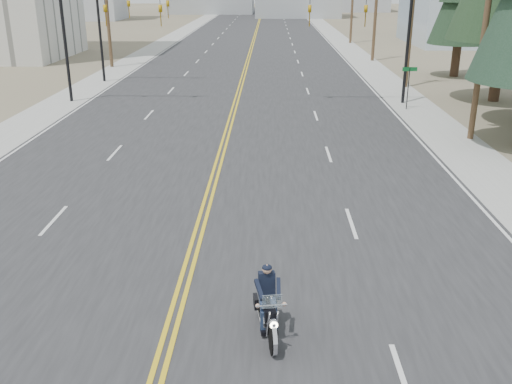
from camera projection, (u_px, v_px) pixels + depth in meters
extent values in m
cube|color=#303033|center=(253.00, 43.00, 73.41)|extent=(20.00, 200.00, 0.01)
cube|color=#A5A5A0|center=(164.00, 43.00, 73.68)|extent=(3.00, 200.00, 0.01)
cube|color=#A5A5A0|center=(342.00, 43.00, 73.15)|extent=(3.00, 200.00, 0.01)
cylinder|color=black|center=(66.00, 48.00, 36.85)|extent=(0.20, 0.20, 7.00)
imported|color=#BF8C0C|center=(105.00, 6.00, 35.89)|extent=(0.21, 0.26, 1.30)
imported|color=#BF8C0C|center=(160.00, 6.00, 35.81)|extent=(0.21, 0.26, 1.30)
cylinder|color=black|center=(407.00, 49.00, 36.34)|extent=(0.20, 0.20, 7.00)
imported|color=#BF8C0C|center=(366.00, 7.00, 35.52)|extent=(0.21, 0.26, 1.30)
imported|color=#BF8C0C|center=(310.00, 7.00, 35.60)|extent=(0.21, 0.26, 1.30)
cylinder|color=black|center=(100.00, 36.00, 44.34)|extent=(0.20, 0.20, 7.00)
imported|color=#BF8C0C|center=(128.00, 2.00, 43.40)|extent=(0.21, 0.26, 1.30)
imported|color=#BF8C0C|center=(168.00, 2.00, 43.33)|extent=(0.21, 0.26, 1.30)
cylinder|color=black|center=(408.00, 89.00, 35.24)|extent=(0.06, 0.06, 2.60)
cube|color=#0C5926|center=(410.00, 69.00, 34.82)|extent=(0.90, 0.03, 0.25)
cylinder|color=brown|center=(486.00, 22.00, 27.09)|extent=(0.30, 0.30, 11.50)
cylinder|color=brown|center=(412.00, 11.00, 41.23)|extent=(0.30, 0.30, 11.00)
cylinder|color=brown|center=(376.00, 0.00, 55.19)|extent=(0.30, 0.30, 11.50)
cylinder|color=brown|center=(107.00, 8.00, 51.26)|extent=(0.30, 0.30, 10.50)
cylinder|color=#382619|center=(497.00, 71.00, 37.52)|extent=(0.70, 0.70, 4.00)
cylinder|color=#382619|center=(456.00, 60.00, 47.49)|extent=(0.62, 0.62, 2.67)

